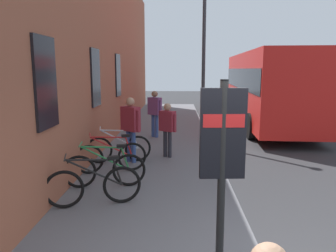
{
  "coord_description": "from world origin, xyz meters",
  "views": [
    {
      "loc": [
        -3.63,
        1.19,
        2.64
      ],
      "look_at": [
        2.55,
        1.37,
        1.55
      ],
      "focal_mm": 34.83,
      "sensor_mm": 36.0,
      "label": 1
    }
  ],
  "objects_px": {
    "pedestrian_near_bus": "(167,125)",
    "pedestrian_crossing_street": "(155,109)",
    "bicycle_by_door": "(105,170)",
    "city_bus": "(266,85)",
    "transit_info_sign": "(223,146)",
    "bicycle_nearest_sign": "(94,185)",
    "bicycle_far_end": "(111,157)",
    "bicycle_end_of_row": "(119,148)",
    "pedestrian_by_facade": "(131,123)",
    "street_lamp": "(204,44)"
  },
  "relations": [
    {
      "from": "pedestrian_near_bus",
      "to": "pedestrian_crossing_street",
      "type": "distance_m",
      "value": 2.87
    },
    {
      "from": "bicycle_by_door",
      "to": "city_bus",
      "type": "relative_size",
      "value": 0.17
    },
    {
      "from": "transit_info_sign",
      "to": "pedestrian_crossing_street",
      "type": "bearing_deg",
      "value": 9.65
    },
    {
      "from": "bicycle_nearest_sign",
      "to": "bicycle_far_end",
      "type": "bearing_deg",
      "value": 2.41
    },
    {
      "from": "bicycle_far_end",
      "to": "pedestrian_near_bus",
      "type": "xyz_separation_m",
      "value": [
        1.45,
        -1.34,
        0.57
      ]
    },
    {
      "from": "bicycle_end_of_row",
      "to": "pedestrian_by_facade",
      "type": "height_order",
      "value": "pedestrian_by_facade"
    },
    {
      "from": "transit_info_sign",
      "to": "pedestrian_near_bus",
      "type": "xyz_separation_m",
      "value": [
        5.31,
        0.83,
        -0.64
      ]
    },
    {
      "from": "bicycle_end_of_row",
      "to": "street_lamp",
      "type": "relative_size",
      "value": 0.3
    },
    {
      "from": "bicycle_by_door",
      "to": "pedestrian_by_facade",
      "type": "height_order",
      "value": "pedestrian_by_facade"
    },
    {
      "from": "bicycle_end_of_row",
      "to": "street_lamp",
      "type": "height_order",
      "value": "street_lamp"
    },
    {
      "from": "pedestrian_near_bus",
      "to": "transit_info_sign",
      "type": "bearing_deg",
      "value": -171.16
    },
    {
      "from": "bicycle_far_end",
      "to": "transit_info_sign",
      "type": "height_order",
      "value": "transit_info_sign"
    },
    {
      "from": "bicycle_nearest_sign",
      "to": "bicycle_far_end",
      "type": "relative_size",
      "value": 1.0
    },
    {
      "from": "bicycle_nearest_sign",
      "to": "pedestrian_near_bus",
      "type": "distance_m",
      "value": 3.71
    },
    {
      "from": "pedestrian_crossing_street",
      "to": "street_lamp",
      "type": "distance_m",
      "value": 2.96
    },
    {
      "from": "city_bus",
      "to": "street_lamp",
      "type": "height_order",
      "value": "street_lamp"
    },
    {
      "from": "pedestrian_near_bus",
      "to": "pedestrian_crossing_street",
      "type": "relative_size",
      "value": 0.91
    },
    {
      "from": "bicycle_by_door",
      "to": "pedestrian_crossing_street",
      "type": "distance_m",
      "value": 5.38
    },
    {
      "from": "bicycle_end_of_row",
      "to": "pedestrian_crossing_street",
      "type": "xyz_separation_m",
      "value": [
        3.38,
        -0.75,
        0.66
      ]
    },
    {
      "from": "bicycle_end_of_row",
      "to": "street_lamp",
      "type": "distance_m",
      "value": 4.73
    },
    {
      "from": "bicycle_nearest_sign",
      "to": "pedestrian_by_facade",
      "type": "height_order",
      "value": "pedestrian_by_facade"
    },
    {
      "from": "bicycle_nearest_sign",
      "to": "city_bus",
      "type": "distance_m",
      "value": 11.45
    },
    {
      "from": "street_lamp",
      "to": "pedestrian_by_facade",
      "type": "bearing_deg",
      "value": 141.48
    },
    {
      "from": "bicycle_nearest_sign",
      "to": "pedestrian_by_facade",
      "type": "bearing_deg",
      "value": -5.49
    },
    {
      "from": "bicycle_far_end",
      "to": "city_bus",
      "type": "xyz_separation_m",
      "value": [
        7.82,
        -5.81,
        1.41
      ]
    },
    {
      "from": "bicycle_nearest_sign",
      "to": "bicycle_end_of_row",
      "type": "distance_m",
      "value": 2.88
    },
    {
      "from": "transit_info_sign",
      "to": "pedestrian_by_facade",
      "type": "relative_size",
      "value": 1.35
    },
    {
      "from": "bicycle_far_end",
      "to": "bicycle_by_door",
      "type": "bearing_deg",
      "value": -176.16
    },
    {
      "from": "pedestrian_near_bus",
      "to": "street_lamp",
      "type": "height_order",
      "value": "street_lamp"
    },
    {
      "from": "bicycle_nearest_sign",
      "to": "pedestrian_crossing_street",
      "type": "distance_m",
      "value": 6.34
    },
    {
      "from": "bicycle_nearest_sign",
      "to": "city_bus",
      "type": "relative_size",
      "value": 0.16
    },
    {
      "from": "bicycle_nearest_sign",
      "to": "bicycle_by_door",
      "type": "bearing_deg",
      "value": 0.9
    },
    {
      "from": "pedestrian_near_bus",
      "to": "bicycle_by_door",
      "type": "bearing_deg",
      "value": 152.8
    },
    {
      "from": "bicycle_by_door",
      "to": "transit_info_sign",
      "type": "height_order",
      "value": "transit_info_sign"
    },
    {
      "from": "bicycle_by_door",
      "to": "bicycle_end_of_row",
      "type": "xyz_separation_m",
      "value": [
        1.91,
        0.03,
        0.0
      ]
    },
    {
      "from": "pedestrian_near_bus",
      "to": "bicycle_far_end",
      "type": "bearing_deg",
      "value": 137.21
    },
    {
      "from": "bicycle_by_door",
      "to": "transit_info_sign",
      "type": "distance_m",
      "value": 3.73
    },
    {
      "from": "bicycle_end_of_row",
      "to": "street_lamp",
      "type": "xyz_separation_m",
      "value": [
        2.73,
        -2.47,
        2.98
      ]
    },
    {
      "from": "city_bus",
      "to": "pedestrian_near_bus",
      "type": "relative_size",
      "value": 6.79
    },
    {
      "from": "bicycle_nearest_sign",
      "to": "transit_info_sign",
      "type": "bearing_deg",
      "value": -131.82
    },
    {
      "from": "pedestrian_near_bus",
      "to": "bicycle_end_of_row",
      "type": "bearing_deg",
      "value": 113.6
    },
    {
      "from": "bicycle_by_door",
      "to": "pedestrian_by_facade",
      "type": "relative_size",
      "value": 0.99
    },
    {
      "from": "bicycle_end_of_row",
      "to": "pedestrian_crossing_street",
      "type": "bearing_deg",
      "value": -12.47
    },
    {
      "from": "bicycle_by_door",
      "to": "pedestrian_by_facade",
      "type": "bearing_deg",
      "value": -8.64
    },
    {
      "from": "transit_info_sign",
      "to": "bicycle_by_door",
      "type": "bearing_deg",
      "value": 36.51
    },
    {
      "from": "bicycle_nearest_sign",
      "to": "city_bus",
      "type": "height_order",
      "value": "city_bus"
    },
    {
      "from": "city_bus",
      "to": "bicycle_far_end",
      "type": "bearing_deg",
      "value": 143.41
    },
    {
      "from": "bicycle_by_door",
      "to": "transit_info_sign",
      "type": "xyz_separation_m",
      "value": [
        -2.84,
        -2.1,
        1.21
      ]
    },
    {
      "from": "bicycle_far_end",
      "to": "bicycle_nearest_sign",
      "type": "bearing_deg",
      "value": -177.59
    },
    {
      "from": "bicycle_far_end",
      "to": "street_lamp",
      "type": "distance_m",
      "value": 5.31
    }
  ]
}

